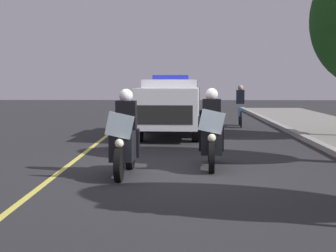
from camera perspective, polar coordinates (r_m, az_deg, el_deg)
name	(u,v)px	position (r m, az deg, el deg)	size (l,w,h in m)	color
ground_plane	(167,171)	(11.65, -0.06, -4.65)	(80.00, 80.00, 0.00)	#28282B
lane_stripe_center	(61,171)	(11.91, -10.84, -4.51)	(48.00, 0.12, 0.01)	#E0D14C
police_motorcycle_lead_left	(125,140)	(11.16, -4.42, -1.45)	(2.14, 0.59, 1.72)	black
police_motorcycle_lead_right	(211,135)	(12.12, 4.45, -0.96)	(2.14, 0.59, 1.72)	black
police_suv	(170,105)	(18.62, 0.25, 2.19)	(4.99, 2.27, 2.05)	silver
cyclist_background	(240,106)	(22.76, 7.38, 2.06)	(1.76, 0.33, 1.69)	black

